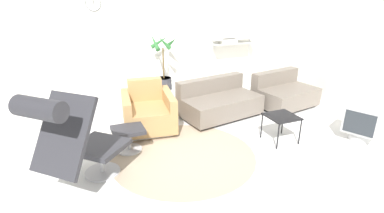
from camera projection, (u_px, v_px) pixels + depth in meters
The scene contains 13 objects.
ground_plane at pixel (174, 146), 4.46m from camera, with size 12.00×12.00×0.00m, color white.
wall_back at pixel (126, 27), 6.68m from camera, with size 12.00×0.09×2.80m.
wall_right at pixel (364, 37), 5.22m from camera, with size 0.06×12.00×2.80m.
round_rug at pixel (183, 155), 4.20m from camera, with size 2.02×2.02×0.01m.
lounge_chair at pixel (71, 134), 3.19m from camera, with size 1.18×1.19×1.25m.
ottoman at pixel (128, 134), 4.25m from camera, with size 0.45×0.38×0.35m.
armchair_red at pixel (148, 112), 4.93m from camera, with size 0.91×0.99×0.78m.
couch_low at pixel (219, 103), 5.47m from camera, with size 1.53×1.04×0.67m.
couch_second at pixel (284, 94), 5.95m from camera, with size 1.25×0.99×0.67m.
side_table at pixel (282, 118), 4.48m from camera, with size 0.44×0.44×0.42m.
crt_television at pixel (363, 122), 4.52m from camera, with size 0.58×0.60×0.55m.
potted_plant at pixel (164, 70), 6.88m from camera, with size 0.54×0.50×1.28m.
shelf_unit at pixel (229, 38), 7.49m from camera, with size 1.15×0.28×1.90m.
Camera 1 is at (-1.27, -3.74, 2.16)m, focal length 28.00 mm.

